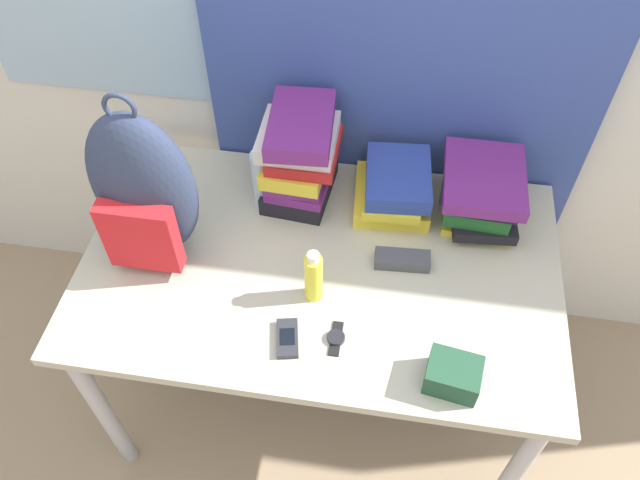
{
  "coord_description": "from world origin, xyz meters",
  "views": [
    {
      "loc": [
        0.16,
        -0.63,
        2.1
      ],
      "look_at": [
        0.0,
        0.4,
        0.85
      ],
      "focal_mm": 35.0,
      "sensor_mm": 36.0,
      "label": 1
    }
  ],
  "objects": [
    {
      "name": "backpack",
      "position": [
        -0.45,
        0.39,
        0.97
      ],
      "size": [
        0.27,
        0.18,
        0.52
      ],
      "color": "#2D3851",
      "rests_on": "desk"
    },
    {
      "name": "curtain_blue",
      "position": [
        0.16,
        0.84,
        1.25
      ],
      "size": [
        1.11,
        0.04,
        2.5
      ],
      "color": "#384C93",
      "rests_on": "ground_plane"
    },
    {
      "name": "sunglasses_case",
      "position": [
        0.22,
        0.44,
        0.76
      ],
      "size": [
        0.15,
        0.07,
        0.04
      ],
      "color": "#47474C",
      "rests_on": "desk"
    },
    {
      "name": "wristwatch",
      "position": [
        0.08,
        0.17,
        0.75
      ],
      "size": [
        0.05,
        0.1,
        0.01
      ],
      "color": "black",
      "rests_on": "desk"
    },
    {
      "name": "book_stack_right",
      "position": [
        0.42,
        0.65,
        0.84
      ],
      "size": [
        0.23,
        0.28,
        0.17
      ],
      "color": "yellow",
      "rests_on": "desk"
    },
    {
      "name": "book_stack_left",
      "position": [
        -0.1,
        0.66,
        0.9
      ],
      "size": [
        0.22,
        0.28,
        0.3
      ],
      "color": "black",
      "rests_on": "desk"
    },
    {
      "name": "camera_pouch",
      "position": [
        0.36,
        0.1,
        0.78
      ],
      "size": [
        0.14,
        0.12,
        0.07
      ],
      "color": "#234C33",
      "rests_on": "desk"
    },
    {
      "name": "water_bottle",
      "position": [
        -0.2,
        0.6,
        0.85
      ],
      "size": [
        0.06,
        0.06,
        0.22
      ],
      "color": "silver",
      "rests_on": "desk"
    },
    {
      "name": "cell_phone",
      "position": [
        -0.04,
        0.15,
        0.75
      ],
      "size": [
        0.07,
        0.12,
        0.02
      ],
      "color": "#2D2D33",
      "rests_on": "desk"
    },
    {
      "name": "wall_back",
      "position": [
        -0.0,
        0.89,
        1.25
      ],
      "size": [
        6.0,
        0.06,
        2.5
      ],
      "color": "silver",
      "rests_on": "ground_plane"
    },
    {
      "name": "book_stack_center",
      "position": [
        0.18,
        0.66,
        0.81
      ],
      "size": [
        0.23,
        0.27,
        0.14
      ],
      "color": "yellow",
      "rests_on": "desk"
    },
    {
      "name": "sports_bottle",
      "position": [
        -0.1,
        0.63,
        0.87
      ],
      "size": [
        0.08,
        0.08,
        0.26
      ],
      "color": "white",
      "rests_on": "desk"
    },
    {
      "name": "desk",
      "position": [
        0.0,
        0.4,
        0.66
      ],
      "size": [
        1.31,
        0.81,
        0.75
      ],
      "color": "#B7B299",
      "rests_on": "ground_plane"
    },
    {
      "name": "sunscreen_bottle",
      "position": [
        -0.0,
        0.3,
        0.83
      ],
      "size": [
        0.05,
        0.05,
        0.17
      ],
      "color": "yellow",
      "rests_on": "desk"
    }
  ]
}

